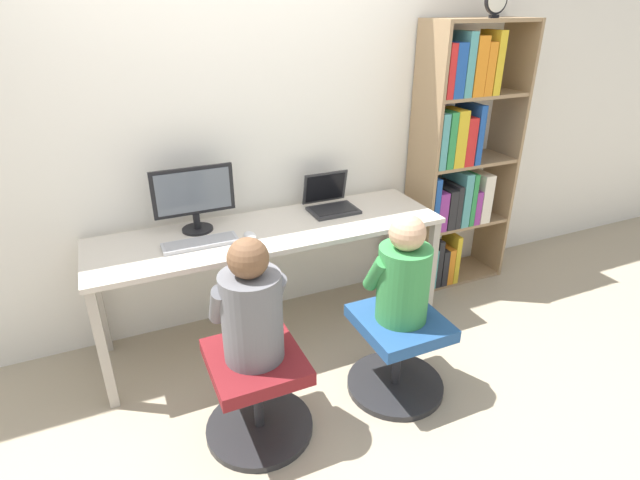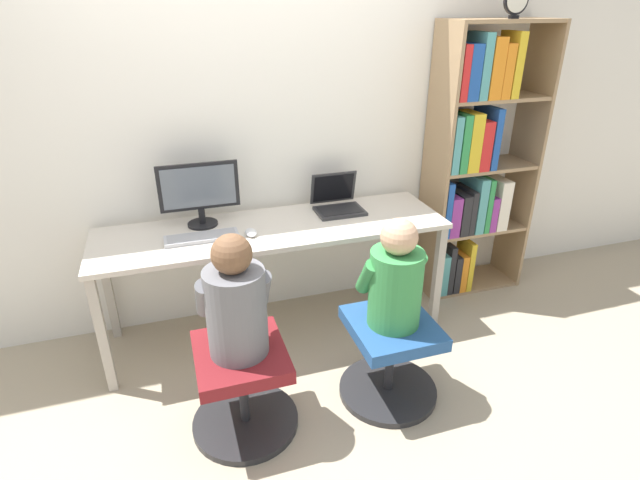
{
  "view_description": "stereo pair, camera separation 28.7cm",
  "coord_description": "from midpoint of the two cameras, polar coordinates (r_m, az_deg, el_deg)",
  "views": [
    {
      "loc": [
        -0.84,
        -2.31,
        1.99
      ],
      "look_at": [
        0.23,
        0.08,
        0.74
      ],
      "focal_mm": 28.0,
      "sensor_mm": 36.0,
      "label": 1
    },
    {
      "loc": [
        -0.58,
        -2.41,
        1.99
      ],
      "look_at": [
        0.23,
        0.08,
        0.74
      ],
      "focal_mm": 28.0,
      "sensor_mm": 36.0,
      "label": 2
    }
  ],
  "objects": [
    {
      "name": "desk",
      "position": [
        3.05,
        -2.67,
        0.21
      ],
      "size": [
        2.12,
        0.61,
        0.76
      ],
      "color": "beige",
      "rests_on": "ground_plane"
    },
    {
      "name": "person_at_monitor",
      "position": [
        2.31,
        -6.13,
        -7.28
      ],
      "size": [
        0.35,
        0.3,
        0.61
      ],
      "color": "slate",
      "rests_on": "office_chair_left"
    },
    {
      "name": "laptop",
      "position": [
        3.25,
        4.56,
        4.18
      ],
      "size": [
        0.31,
        0.27,
        0.23
      ],
      "color": "#2D2D30",
      "rests_on": "desk"
    },
    {
      "name": "office_chair_right",
      "position": [
        2.82,
        11.0,
        -12.91
      ],
      "size": [
        0.55,
        0.55,
        0.48
      ],
      "color": "#262628",
      "rests_on": "ground_plane"
    },
    {
      "name": "person_at_laptop",
      "position": [
        2.56,
        11.83,
        -4.51
      ],
      "size": [
        0.33,
        0.29,
        0.59
      ],
      "color": "#388C47",
      "rests_on": "office_chair_right"
    },
    {
      "name": "office_chair_left",
      "position": [
        2.6,
        -5.59,
        -16.29
      ],
      "size": [
        0.55,
        0.55,
        0.48
      ],
      "color": "#262628",
      "rests_on": "ground_plane"
    },
    {
      "name": "keyboard",
      "position": [
        2.9,
        -10.64,
        0.24
      ],
      "size": [
        0.42,
        0.13,
        0.03
      ],
      "color": "#B2B2B7",
      "rests_on": "desk"
    },
    {
      "name": "ground_plane",
      "position": [
        3.17,
        -0.9,
        -13.34
      ],
      "size": [
        14.0,
        14.0,
        0.0
      ],
      "primitive_type": "plane",
      "color": "tan"
    },
    {
      "name": "desk_clock",
      "position": [
        3.53,
        23.92,
        23.71
      ],
      "size": [
        0.16,
        0.03,
        0.18
      ],
      "color": "black",
      "rests_on": "bookshelf"
    },
    {
      "name": "bookshelf",
      "position": [
        3.69,
        19.17,
        7.73
      ],
      "size": [
        0.75,
        0.34,
        1.9
      ],
      "color": "#997A56",
      "rests_on": "ground_plane"
    },
    {
      "name": "computer_mouse_by_keyboard",
      "position": [
        2.91,
        -5.12,
        0.8
      ],
      "size": [
        0.07,
        0.12,
        0.03
      ],
      "color": "silver",
      "rests_on": "desk"
    },
    {
      "name": "desktop_monitor",
      "position": [
        3.02,
        -10.99,
        5.29
      ],
      "size": [
        0.47,
        0.18,
        0.39
      ],
      "color": "black",
      "rests_on": "desk"
    },
    {
      "name": "wall_back",
      "position": [
        3.19,
        -4.71,
        12.99
      ],
      "size": [
        10.0,
        0.05,
        2.6
      ],
      "color": "white",
      "rests_on": "ground_plane"
    }
  ]
}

